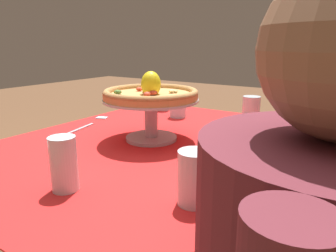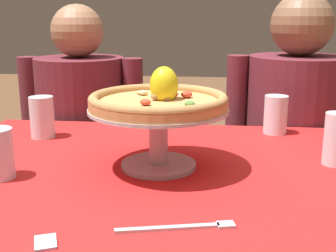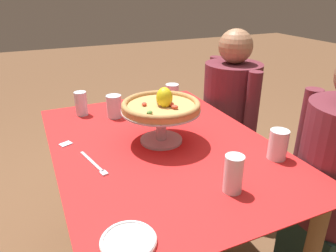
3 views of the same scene
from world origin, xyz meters
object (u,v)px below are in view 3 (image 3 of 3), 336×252
(water_glass_front_left, at_px, (81,105))
(dinner_fork, at_px, (94,164))
(side_plate, at_px, (128,241))
(pizza_stand, at_px, (161,121))
(water_glass_back_left, at_px, (172,97))
(pizza, at_px, (161,105))
(water_glass_back_right, at_px, (278,146))
(water_glass_side_right, at_px, (233,176))
(water_glass_side_left, at_px, (114,108))
(diner_left, at_px, (229,123))
(sugar_packet, at_px, (66,144))

(water_glass_front_left, relative_size, dinner_fork, 0.59)
(side_plate, bearing_deg, water_glass_front_left, 176.58)
(pizza_stand, xyz_separation_m, water_glass_back_left, (-0.39, 0.24, -0.04))
(pizza, xyz_separation_m, water_glass_back_right, (0.33, 0.36, -0.12))
(pizza_stand, relative_size, water_glass_side_right, 2.56)
(water_glass_side_left, bearing_deg, water_glass_front_left, -124.13)
(pizza_stand, height_order, water_glass_back_right, pizza_stand)
(pizza_stand, bearing_deg, pizza, 34.09)
(water_glass_back_right, relative_size, water_glass_front_left, 0.96)
(diner_left, bearing_deg, water_glass_back_left, -89.06)
(dinner_fork, bearing_deg, diner_left, 116.54)
(water_glass_back_right, bearing_deg, sugar_packet, -121.83)
(water_glass_back_right, distance_m, dinner_fork, 0.73)
(pizza_stand, xyz_separation_m, dinner_fork, (0.08, -0.32, -0.10))
(water_glass_back_right, height_order, side_plate, water_glass_back_right)
(pizza, distance_m, sugar_packet, 0.45)
(water_glass_side_left, bearing_deg, water_glass_back_left, 94.78)
(water_glass_side_left, distance_m, diner_left, 0.80)
(water_glass_back_left, distance_m, side_plate, 1.08)
(pizza, relative_size, side_plate, 2.19)
(pizza, xyz_separation_m, sugar_packet, (-0.14, -0.40, -0.17))
(water_glass_back_left, bearing_deg, side_plate, -31.15)
(water_glass_back_left, xyz_separation_m, side_plate, (0.93, -0.56, -0.05))
(water_glass_back_left, xyz_separation_m, sugar_packet, (0.25, -0.63, -0.05))
(water_glass_front_left, xyz_separation_m, sugar_packet, (0.33, -0.13, -0.05))
(side_plate, relative_size, dinner_fork, 0.72)
(water_glass_side_right, relative_size, water_glass_front_left, 1.05)
(pizza_stand, height_order, water_glass_side_right, pizza_stand)
(pizza, height_order, water_glass_front_left, pizza)
(pizza_stand, bearing_deg, water_glass_front_left, -150.59)
(dinner_fork, distance_m, diner_left, 1.10)
(water_glass_side_right, relative_size, water_glass_back_left, 1.05)
(water_glass_back_left, distance_m, diner_left, 0.48)
(water_glass_front_left, bearing_deg, water_glass_back_left, 81.63)
(water_glass_back_left, height_order, side_plate, water_glass_back_left)
(water_glass_side_left, distance_m, water_glass_back_left, 0.35)
(pizza_stand, xyz_separation_m, water_glass_back_right, (0.33, 0.36, -0.05))
(water_glass_back_right, distance_m, diner_left, 0.82)
(pizza_stand, bearing_deg, sugar_packet, -109.48)
(water_glass_side_right, distance_m, diner_left, 1.05)
(pizza, distance_m, water_glass_back_right, 0.50)
(water_glass_side_left, xyz_separation_m, side_plate, (0.90, -0.21, -0.04))
(pizza_stand, distance_m, side_plate, 0.63)
(water_glass_front_left, bearing_deg, pizza_stand, 29.41)
(diner_left, bearing_deg, water_glass_front_left, -94.16)
(water_glass_back_right, bearing_deg, pizza_stand, -132.34)
(water_glass_side_right, height_order, dinner_fork, water_glass_side_right)
(water_glass_side_left, bearing_deg, diner_left, 92.69)
(water_glass_front_left, bearing_deg, dinner_fork, -5.67)
(water_glass_back_right, height_order, water_glass_side_right, water_glass_side_right)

